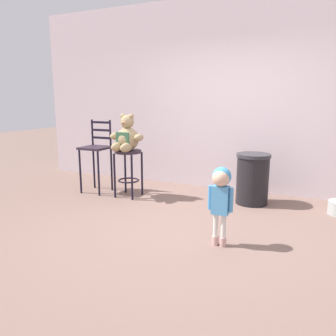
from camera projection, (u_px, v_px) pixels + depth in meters
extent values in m
plane|color=#7A5F55|center=(180.00, 230.00, 3.94)|extent=(24.00, 24.00, 0.00)
cube|color=silver|center=(232.00, 96.00, 5.56)|extent=(7.40, 0.30, 3.13)
cylinder|color=#2A1F2B|center=(128.00, 152.00, 5.16)|extent=(0.41, 0.41, 0.04)
cylinder|color=black|center=(115.00, 176.00, 5.16)|extent=(0.03, 0.03, 0.69)
cylinder|color=black|center=(132.00, 178.00, 5.03)|extent=(0.03, 0.03, 0.69)
cylinder|color=black|center=(125.00, 172.00, 5.44)|extent=(0.03, 0.03, 0.69)
cylinder|color=black|center=(142.00, 174.00, 5.31)|extent=(0.03, 0.03, 0.69)
torus|color=black|center=(129.00, 180.00, 5.25)|extent=(0.33, 0.33, 0.02)
sphere|color=tan|center=(128.00, 139.00, 5.12)|extent=(0.35, 0.35, 0.35)
cube|color=#305E40|center=(123.00, 139.00, 4.99)|extent=(0.22, 0.03, 0.21)
sphere|color=tan|center=(127.00, 122.00, 5.07)|extent=(0.21, 0.21, 0.21)
ellipsoid|color=tan|center=(124.00, 123.00, 4.99)|extent=(0.09, 0.06, 0.06)
sphere|color=black|center=(123.00, 123.00, 4.97)|extent=(0.02, 0.02, 0.02)
sphere|color=tan|center=(123.00, 116.00, 5.08)|extent=(0.08, 0.08, 0.08)
sphere|color=tan|center=(131.00, 116.00, 5.02)|extent=(0.08, 0.08, 0.08)
ellipsoid|color=tan|center=(115.00, 136.00, 5.18)|extent=(0.12, 0.20, 0.11)
ellipsoid|color=tan|center=(139.00, 137.00, 5.00)|extent=(0.12, 0.20, 0.11)
ellipsoid|color=tan|center=(117.00, 147.00, 5.03)|extent=(0.12, 0.30, 0.14)
ellipsoid|color=tan|center=(126.00, 147.00, 4.96)|extent=(0.12, 0.30, 0.14)
cylinder|color=#CC9D98|center=(215.00, 240.00, 3.52)|extent=(0.07, 0.07, 0.10)
cylinder|color=silver|center=(216.00, 225.00, 3.49)|extent=(0.05, 0.05, 0.25)
cylinder|color=#CC9D98|center=(223.00, 242.00, 3.49)|extent=(0.07, 0.07, 0.10)
cylinder|color=silver|center=(223.00, 226.00, 3.45)|extent=(0.05, 0.05, 0.25)
cube|color=#4B95CC|center=(220.00, 200.00, 3.41)|extent=(0.17, 0.10, 0.30)
cylinder|color=#4B95CC|center=(210.00, 197.00, 3.46)|extent=(0.04, 0.04, 0.25)
cylinder|color=#4B95CC|center=(231.00, 200.00, 3.37)|extent=(0.04, 0.04, 0.25)
sphere|color=#D8B293|center=(221.00, 178.00, 3.37)|extent=(0.18, 0.18, 0.18)
sphere|color=#4390C4|center=(222.00, 176.00, 3.39)|extent=(0.20, 0.20, 0.20)
cylinder|color=black|center=(252.00, 180.00, 4.87)|extent=(0.46, 0.46, 0.69)
cylinder|color=#2D2D33|center=(254.00, 155.00, 4.80)|extent=(0.49, 0.49, 0.05)
cube|color=#2A1F2B|center=(95.00, 148.00, 5.42)|extent=(0.42, 0.42, 0.03)
cylinder|color=black|center=(80.00, 172.00, 5.41)|extent=(0.03, 0.03, 0.72)
cylinder|color=black|center=(99.00, 174.00, 5.26)|extent=(0.03, 0.03, 0.72)
cylinder|color=black|center=(94.00, 168.00, 5.73)|extent=(0.03, 0.03, 0.72)
cylinder|color=black|center=(112.00, 169.00, 5.58)|extent=(0.03, 0.03, 0.72)
cylinder|color=black|center=(92.00, 132.00, 5.61)|extent=(0.03, 0.03, 0.42)
cylinder|color=black|center=(110.00, 133.00, 5.46)|extent=(0.03, 0.03, 0.42)
cube|color=black|center=(101.00, 138.00, 5.55)|extent=(0.36, 0.02, 0.04)
cube|color=black|center=(101.00, 130.00, 5.53)|extent=(0.36, 0.02, 0.04)
cube|color=black|center=(101.00, 122.00, 5.50)|extent=(0.36, 0.02, 0.04)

